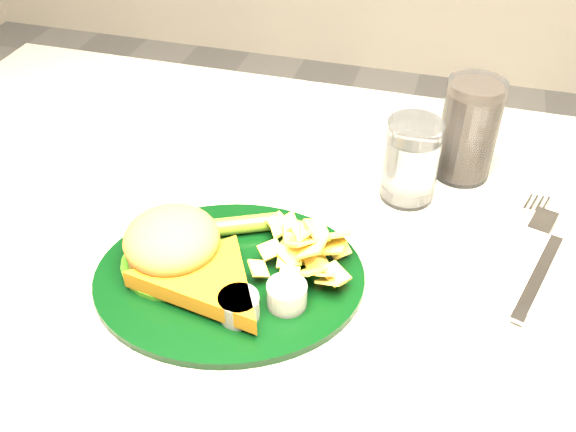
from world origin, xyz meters
name	(u,v)px	position (x,y,z in m)	size (l,w,h in m)	color
dinner_plate	(228,257)	(-0.04, -0.06, 0.78)	(0.29, 0.24, 0.06)	black
water_glass	(411,161)	(0.11, 0.14, 0.80)	(0.07, 0.07, 0.10)	white
cola_glass	(469,130)	(0.18, 0.21, 0.82)	(0.07, 0.07, 0.13)	black
fork_napkin	(538,269)	(0.27, 0.04, 0.76)	(0.15, 0.19, 0.01)	white
ramekin	(187,151)	(-0.18, 0.14, 0.77)	(0.05, 0.05, 0.03)	white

